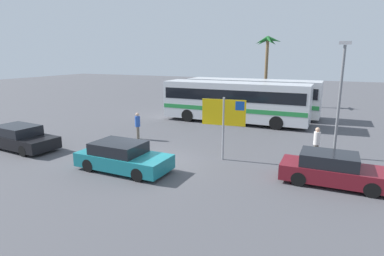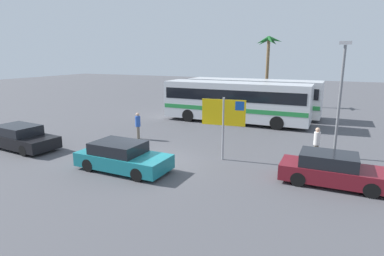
% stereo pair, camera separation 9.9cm
% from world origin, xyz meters
% --- Properties ---
extents(ground, '(120.00, 120.00, 0.00)m').
position_xyz_m(ground, '(0.00, 0.00, 0.00)').
color(ground, '#4C4C51').
extents(bus_front_coach, '(11.29, 2.65, 3.17)m').
position_xyz_m(bus_front_coach, '(0.79, 11.11, 1.78)').
color(bus_front_coach, silver).
rests_on(bus_front_coach, ground).
extents(bus_rear_coach, '(11.29, 2.65, 3.17)m').
position_xyz_m(bus_rear_coach, '(1.33, 14.52, 1.78)').
color(bus_rear_coach, silver).
rests_on(bus_rear_coach, ground).
extents(ferry_sign, '(2.19, 0.30, 3.20)m').
position_xyz_m(ferry_sign, '(3.01, 2.00, 2.33)').
color(ferry_sign, gray).
rests_on(ferry_sign, ground).
extents(car_black, '(4.70, 2.21, 1.32)m').
position_xyz_m(car_black, '(-8.20, -0.89, 0.64)').
color(car_black, black).
rests_on(car_black, ground).
extents(car_teal, '(4.42, 1.97, 1.32)m').
position_xyz_m(car_teal, '(-0.77, -1.37, 0.64)').
color(car_teal, '#19757F').
rests_on(car_teal, ground).
extents(car_maroon, '(4.24, 1.68, 1.32)m').
position_xyz_m(car_maroon, '(8.12, 0.81, 0.64)').
color(car_maroon, maroon).
rests_on(car_maroon, ground).
extents(pedestrian_crossing_lot, '(0.32, 0.32, 1.70)m').
position_xyz_m(pedestrian_crossing_lot, '(-3.27, 3.63, 1.00)').
color(pedestrian_crossing_lot, '#706656').
rests_on(pedestrian_crossing_lot, ground).
extents(pedestrian_by_bus, '(0.32, 0.32, 1.72)m').
position_xyz_m(pedestrian_by_bus, '(7.30, 3.80, 1.01)').
color(pedestrian_by_bus, '#706656').
rests_on(pedestrian_by_bus, ground).
extents(lamp_post_left_side, '(0.56, 0.20, 5.89)m').
position_xyz_m(lamp_post_left_side, '(8.15, 4.82, 3.26)').
color(lamp_post_left_side, slate).
rests_on(lamp_post_left_side, ground).
extents(palm_tree_seaside, '(2.74, 2.63, 7.16)m').
position_xyz_m(palm_tree_seaside, '(1.13, 21.24, 5.57)').
color(palm_tree_seaside, brown).
rests_on(palm_tree_seaside, ground).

